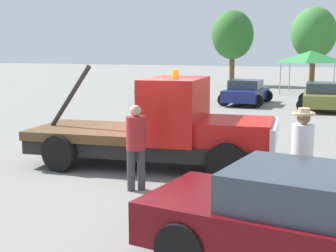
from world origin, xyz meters
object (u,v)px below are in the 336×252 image
at_px(canopy_tent_green, 311,57).
at_px(parked_car_maroon, 167,91).
at_px(parked_car_olive, 323,96).
at_px(tow_truck, 164,130).
at_px(parked_car_navy, 246,92).
at_px(tree_center, 233,35).
at_px(foreground_car, 323,224).
at_px(person_near_truck, 302,149).
at_px(person_at_hood, 136,142).
at_px(tree_left, 314,34).

bearing_deg(canopy_tent_green, parked_car_maroon, -126.71).
bearing_deg(parked_car_olive, tow_truck, 163.75).
distance_m(parked_car_navy, tree_center, 15.12).
bearing_deg(tow_truck, foreground_car, -54.58).
distance_m(foreground_car, person_near_truck, 2.65).
relative_size(foreground_car, person_at_hood, 2.80).
xyz_separation_m(person_near_truck, parked_car_maroon, (-9.81, 15.47, -0.44)).
bearing_deg(person_at_hood, tree_center, 152.24).
xyz_separation_m(foreground_car, canopy_tent_green, (-3.88, 26.85, 1.85)).
distance_m(person_at_hood, parked_car_navy, 16.81).
bearing_deg(parked_car_olive, tree_center, 24.61).
xyz_separation_m(person_near_truck, tree_center, (-10.47, 30.15, 3.12)).
bearing_deg(tow_truck, parked_car_olive, 71.71).
height_order(foreground_car, person_near_truck, person_near_truck).
distance_m(tow_truck, tree_center, 29.45).
relative_size(parked_car_olive, tree_left, 0.76).
xyz_separation_m(tow_truck, tree_center, (-6.91, 28.44, 3.27)).
height_order(foreground_car, tree_left, tree_left).
bearing_deg(person_near_truck, foreground_car, 143.97).
bearing_deg(parked_car_olive, canopy_tent_green, 4.40).
height_order(person_near_truck, parked_car_navy, person_near_truck).
bearing_deg(tree_left, foreground_car, -82.10).
xyz_separation_m(person_at_hood, parked_car_navy, (-2.21, 16.66, -0.38)).
bearing_deg(person_near_truck, person_at_hood, 44.79).
relative_size(parked_car_olive, canopy_tent_green, 1.41).
height_order(person_at_hood, parked_car_olive, person_at_hood).
height_order(person_at_hood, parked_car_navy, person_at_hood).
bearing_deg(foreground_car, parked_car_navy, 112.73).
height_order(foreground_car, canopy_tent_green, canopy_tent_green).
height_order(foreground_car, parked_car_maroon, same).
relative_size(foreground_car, canopy_tent_green, 1.45).
distance_m(foreground_car, canopy_tent_green, 27.20).
height_order(person_at_hood, canopy_tent_green, canopy_tent_green).
bearing_deg(parked_car_navy, tree_center, 16.88).
bearing_deg(person_near_truck, canopy_tent_green, -43.22).
bearing_deg(canopy_tent_green, tree_left, 96.55).
xyz_separation_m(tow_truck, parked_car_navy, (-1.90, 14.63, -0.30)).
height_order(parked_car_navy, canopy_tent_green, canopy_tent_green).
xyz_separation_m(person_at_hood, tree_center, (-7.22, 30.47, 3.19)).
bearing_deg(parked_car_olive, parked_car_maroon, 83.79).
distance_m(tow_truck, parked_car_olive, 14.11).
bearing_deg(parked_car_maroon, canopy_tent_green, -38.12).
bearing_deg(tree_left, parked_car_olive, -80.35).
distance_m(tow_truck, parked_car_navy, 14.76).
relative_size(tow_truck, tree_center, 1.01).
bearing_deg(tow_truck, canopy_tent_green, 79.65).
height_order(person_near_truck, canopy_tent_green, canopy_tent_green).
distance_m(foreground_car, tree_left, 33.57).
distance_m(parked_car_maroon, parked_car_olive, 8.42).
relative_size(canopy_tent_green, tree_left, 0.54).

